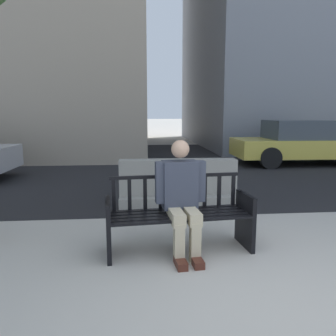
# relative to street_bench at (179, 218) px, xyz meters

# --- Properties ---
(ground_plane) EXTENTS (200.00, 200.00, 0.00)m
(ground_plane) POSITION_rel_street_bench_xyz_m (0.75, -1.42, -0.40)
(ground_plane) COLOR #B7B2A8
(street_asphalt) EXTENTS (120.00, 12.00, 0.01)m
(street_asphalt) POSITION_rel_street_bench_xyz_m (0.75, 7.28, -0.39)
(street_asphalt) COLOR black
(street_asphalt) RESTS_ON ground
(street_bench) EXTENTS (1.73, 0.68, 0.88)m
(street_bench) POSITION_rel_street_bench_xyz_m (0.00, 0.00, 0.00)
(street_bench) COLOR black
(street_bench) RESTS_ON ground
(seated_person) EXTENTS (0.59, 0.75, 1.31)m
(seated_person) POSITION_rel_street_bench_xyz_m (0.02, -0.06, 0.29)
(seated_person) COLOR #383D4C
(seated_person) RESTS_ON ground
(jersey_barrier_centre) EXTENTS (2.01, 0.70, 0.84)m
(jersey_barrier_centre) POSITION_rel_street_bench_xyz_m (0.21, 1.81, -0.06)
(jersey_barrier_centre) COLOR gray
(jersey_barrier_centre) RESTS_ON ground
(car_taxi_near) EXTENTS (4.30, 1.94, 1.40)m
(car_taxi_near) POSITION_rel_street_bench_xyz_m (4.70, 6.35, 0.28)
(car_taxi_near) COLOR #DBC64C
(car_taxi_near) RESTS_ON ground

